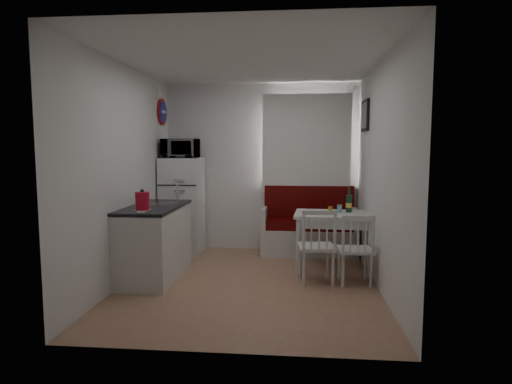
# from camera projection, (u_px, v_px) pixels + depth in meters

# --- Properties ---
(floor) EXTENTS (3.00, 3.50, 0.02)m
(floor) POSITION_uv_depth(u_px,v_px,m) (249.00, 283.00, 5.11)
(floor) COLOR #A57558
(floor) RESTS_ON ground
(ceiling) EXTENTS (3.00, 3.50, 0.02)m
(ceiling) POSITION_uv_depth(u_px,v_px,m) (249.00, 60.00, 4.84)
(ceiling) COLOR white
(ceiling) RESTS_ON wall_back
(wall_back) EXTENTS (3.00, 0.02, 2.60)m
(wall_back) POSITION_uv_depth(u_px,v_px,m) (261.00, 168.00, 6.71)
(wall_back) COLOR white
(wall_back) RESTS_ON floor
(wall_front) EXTENTS (3.00, 0.02, 2.60)m
(wall_front) POSITION_uv_depth(u_px,v_px,m) (224.00, 190.00, 3.24)
(wall_front) COLOR white
(wall_front) RESTS_ON floor
(wall_left) EXTENTS (0.02, 3.50, 2.60)m
(wall_left) POSITION_uv_depth(u_px,v_px,m) (125.00, 174.00, 5.11)
(wall_left) COLOR white
(wall_left) RESTS_ON floor
(wall_right) EXTENTS (0.02, 3.50, 2.60)m
(wall_right) POSITION_uv_depth(u_px,v_px,m) (381.00, 176.00, 4.84)
(wall_right) COLOR white
(wall_right) RESTS_ON floor
(window) EXTENTS (1.22, 0.06, 1.47)m
(window) POSITION_uv_depth(u_px,v_px,m) (306.00, 147.00, 6.58)
(window) COLOR silver
(window) RESTS_ON wall_back
(curtain) EXTENTS (1.35, 0.02, 1.50)m
(curtain) POSITION_uv_depth(u_px,v_px,m) (306.00, 144.00, 6.50)
(curtain) COLOR white
(curtain) RESTS_ON wall_back
(kitchen_counter) EXTENTS (0.62, 1.32, 1.16)m
(kitchen_counter) POSITION_uv_depth(u_px,v_px,m) (155.00, 241.00, 5.33)
(kitchen_counter) COLOR silver
(kitchen_counter) RESTS_ON floor
(wall_sign) EXTENTS (0.03, 0.40, 0.40)m
(wall_sign) POSITION_uv_depth(u_px,v_px,m) (163.00, 112.00, 6.45)
(wall_sign) COLOR navy
(wall_sign) RESTS_ON wall_left
(picture_frame) EXTENTS (0.04, 0.52, 0.42)m
(picture_frame) POSITION_uv_depth(u_px,v_px,m) (365.00, 116.00, 5.85)
(picture_frame) COLOR black
(picture_frame) RESTS_ON wall_right
(bench) EXTENTS (1.44, 0.55, 1.03)m
(bench) POSITION_uv_depth(u_px,v_px,m) (309.00, 232.00, 6.50)
(bench) COLOR silver
(bench) RESTS_ON floor
(dining_table) EXTENTS (1.05, 0.77, 0.76)m
(dining_table) POSITION_uv_depth(u_px,v_px,m) (334.00, 219.00, 5.63)
(dining_table) COLOR silver
(dining_table) RESTS_ON floor
(chair_left) EXTENTS (0.47, 0.45, 0.48)m
(chair_left) POSITION_uv_depth(u_px,v_px,m) (317.00, 238.00, 5.01)
(chair_left) COLOR silver
(chair_left) RESTS_ON floor
(chair_right) EXTENTS (0.41, 0.40, 0.45)m
(chair_right) POSITION_uv_depth(u_px,v_px,m) (356.00, 242.00, 4.97)
(chair_right) COLOR silver
(chair_right) RESTS_ON floor
(fridge) EXTENTS (0.58, 0.58, 1.46)m
(fridge) POSITION_uv_depth(u_px,v_px,m) (182.00, 206.00, 6.53)
(fridge) COLOR white
(fridge) RESTS_ON floor
(microwave) EXTENTS (0.52, 0.35, 0.29)m
(microwave) POSITION_uv_depth(u_px,v_px,m) (180.00, 148.00, 6.39)
(microwave) COLOR white
(microwave) RESTS_ON fridge
(kettle) EXTENTS (0.19, 0.19, 0.25)m
(kettle) POSITION_uv_depth(u_px,v_px,m) (142.00, 201.00, 4.73)
(kettle) COLOR red
(kettle) RESTS_ON kitchen_counter
(wine_bottle) EXTENTS (0.08, 0.08, 0.32)m
(wine_bottle) POSITION_uv_depth(u_px,v_px,m) (349.00, 200.00, 5.68)
(wine_bottle) COLOR #133B22
(wine_bottle) RESTS_ON dining_table
(drinking_glass_orange) EXTENTS (0.06, 0.06, 0.10)m
(drinking_glass_orange) POSITION_uv_depth(u_px,v_px,m) (330.00, 210.00, 5.57)
(drinking_glass_orange) COLOR #C37D20
(drinking_glass_orange) RESTS_ON dining_table
(drinking_glass_blue) EXTENTS (0.06, 0.06, 0.11)m
(drinking_glass_blue) POSITION_uv_depth(u_px,v_px,m) (340.00, 209.00, 5.66)
(drinking_glass_blue) COLOR #75A2C7
(drinking_glass_blue) RESTS_ON dining_table
(plate) EXTENTS (0.25, 0.25, 0.02)m
(plate) POSITION_uv_depth(u_px,v_px,m) (311.00, 212.00, 5.66)
(plate) COLOR white
(plate) RESTS_ON dining_table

